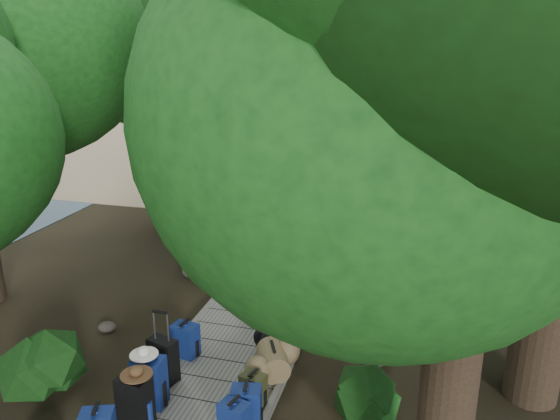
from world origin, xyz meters
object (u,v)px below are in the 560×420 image
(suitcase_on_boardwalk, at_px, (163,360))
(sun_lounger, at_px, (457,176))
(backpack_left_b, at_px, (135,398))
(lone_suitcase_on_sand, at_px, (345,183))
(duffel_right_black, at_px, (276,330))
(backpack_right_c, at_px, (246,406))
(kayak, at_px, (270,170))
(duffel_right_khaki, at_px, (273,360))
(backpack_right_d, at_px, (253,388))
(backpack_left_d, at_px, (185,338))
(backpack_left_c, at_px, (149,379))

(suitcase_on_boardwalk, height_order, sun_lounger, suitcase_on_boardwalk)
(backpack_left_b, relative_size, lone_suitcase_on_sand, 1.08)
(duffel_right_black, distance_m, lone_suitcase_on_sand, 9.44)
(backpack_right_c, bearing_deg, kayak, 93.39)
(duffel_right_khaki, height_order, duffel_right_black, duffel_right_black)
(backpack_right_d, bearing_deg, backpack_right_c, -66.92)
(backpack_left_b, distance_m, duffel_right_black, 2.65)
(sun_lounger, bearing_deg, kayak, -151.02)
(duffel_right_black, height_order, lone_suitcase_on_sand, lone_suitcase_on_sand)
(backpack_left_b, distance_m, backpack_right_d, 1.55)
(lone_suitcase_on_sand, bearing_deg, suitcase_on_boardwalk, -77.41)
(lone_suitcase_on_sand, bearing_deg, backpack_left_d, -77.56)
(backpack_right_d, distance_m, sun_lounger, 13.56)
(kayak, bearing_deg, backpack_right_d, -92.02)
(backpack_right_c, bearing_deg, duffel_right_khaki, 78.54)
(backpack_right_d, height_order, duffel_right_black, backpack_right_d)
(sun_lounger, bearing_deg, suitcase_on_boardwalk, -84.04)
(backpack_right_d, xyz_separation_m, suitcase_on_boardwalk, (-1.42, 0.18, 0.08))
(duffel_right_black, bearing_deg, kayak, 116.82)
(backpack_right_c, relative_size, lone_suitcase_on_sand, 0.94)
(kayak, xyz_separation_m, sun_lounger, (6.56, 0.48, 0.13))
(backpack_left_c, relative_size, lone_suitcase_on_sand, 1.13)
(backpack_right_d, bearing_deg, backpack_left_c, -149.00)
(backpack_left_c, height_order, duffel_right_black, backpack_left_c)
(duffel_right_black, bearing_deg, backpack_right_c, -74.44)
(backpack_right_c, distance_m, duffel_right_khaki, 1.24)
(lone_suitcase_on_sand, xyz_separation_m, kayak, (-3.04, 1.71, -0.18))
(backpack_right_c, xyz_separation_m, duffel_right_black, (-0.20, 2.07, -0.10))
(sun_lounger, bearing_deg, lone_suitcase_on_sand, -123.29)
(backpack_left_d, bearing_deg, kayak, 110.00)
(suitcase_on_boardwalk, relative_size, sun_lounger, 0.36)
(suitcase_on_boardwalk, bearing_deg, backpack_left_b, -68.63)
(duffel_right_khaki, bearing_deg, backpack_right_d, -119.60)
(backpack_right_d, height_order, lone_suitcase_on_sand, lone_suitcase_on_sand)
(backpack_left_b, relative_size, sun_lounger, 0.41)
(lone_suitcase_on_sand, bearing_deg, kayak, 168.04)
(sun_lounger, bearing_deg, duffel_right_khaki, -78.61)
(backpack_left_d, height_order, backpack_right_c, backpack_right_c)
(backpack_left_d, relative_size, lone_suitcase_on_sand, 0.84)
(backpack_right_c, bearing_deg, suitcase_on_boardwalk, 144.20)
(backpack_left_d, bearing_deg, duffel_right_black, 40.22)
(sun_lounger, bearing_deg, backpack_left_d, -84.86)
(backpack_left_d, xyz_separation_m, duffel_right_black, (1.25, 0.73, -0.07))
(backpack_left_c, xyz_separation_m, duffel_right_khaki, (1.40, 1.13, -0.18))
(backpack_left_d, height_order, lone_suitcase_on_sand, lone_suitcase_on_sand)
(backpack_left_c, distance_m, lone_suitcase_on_sand, 11.44)
(backpack_right_c, bearing_deg, backpack_left_b, -179.95)
(backpack_right_d, relative_size, sun_lounger, 0.27)
(duffel_right_khaki, bearing_deg, backpack_right_c, -114.70)
(backpack_left_b, distance_m, backpack_right_c, 1.43)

